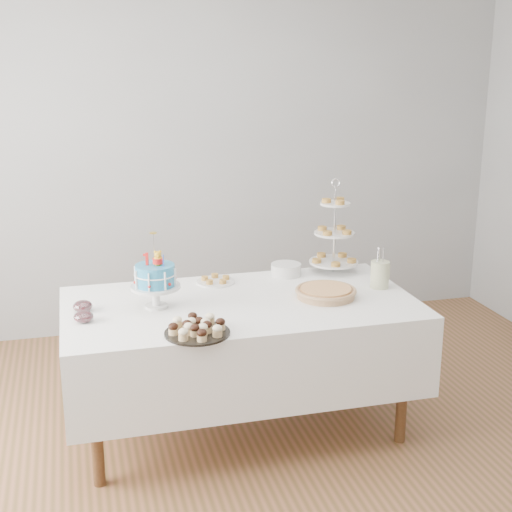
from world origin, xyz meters
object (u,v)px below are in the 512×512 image
object	(u,v)px
cupcake_tray	(197,327)
utensil_pitcher	(380,273)
jam_bowl_b	(83,306)
table	(241,340)
tiered_stand	(334,234)
pie	(326,292)
birthday_cake	(156,288)
jam_bowl_a	(84,317)
pastry_plate	(216,280)
plate_stack	(286,269)

from	to	relation	value
cupcake_tray	utensil_pitcher	size ratio (longest dim) A/B	1.34
jam_bowl_b	utensil_pitcher	world-z (taller)	utensil_pitcher
table	cupcake_tray	size ratio (longest dim) A/B	5.97
tiered_stand	utensil_pitcher	distance (m)	0.42
pie	tiered_stand	size ratio (longest dim) A/B	0.58
birthday_cake	cupcake_tray	xyz separation A→B (m)	(0.15, -0.42, -0.08)
table	jam_bowl_a	size ratio (longest dim) A/B	19.23
table	utensil_pitcher	bearing A→B (deg)	2.27
utensil_pitcher	table	bearing A→B (deg)	-174.51
cupcake_tray	pie	world-z (taller)	cupcake_tray
birthday_cake	pie	size ratio (longest dim) A/B	1.19
tiered_stand	pastry_plate	xyz separation A→B (m)	(-0.75, -0.02, -0.23)
plate_stack	utensil_pitcher	world-z (taller)	utensil_pitcher
plate_stack	jam_bowl_b	size ratio (longest dim) A/B	1.82
pastry_plate	jam_bowl_b	world-z (taller)	jam_bowl_b
jam_bowl_a	utensil_pitcher	world-z (taller)	utensil_pitcher
jam_bowl_a	jam_bowl_b	bearing A→B (deg)	90.00
table	tiered_stand	bearing A→B (deg)	29.39
cupcake_tray	jam_bowl_a	bearing A→B (deg)	150.07
plate_stack	pastry_plate	world-z (taller)	plate_stack
table	cupcake_tray	world-z (taller)	cupcake_tray
pastry_plate	utensil_pitcher	distance (m)	0.96
birthday_cake	cupcake_tray	world-z (taller)	birthday_cake
table	birthday_cake	world-z (taller)	birthday_cake
plate_stack	cupcake_tray	bearing A→B (deg)	-131.04
birthday_cake	utensil_pitcher	xyz separation A→B (m)	(1.30, 0.01, -0.03)
tiered_stand	jam_bowl_b	world-z (taller)	tiered_stand
tiered_stand	jam_bowl_b	distance (m)	1.58
jam_bowl_a	table	bearing A→B (deg)	6.52
tiered_stand	utensil_pitcher	size ratio (longest dim) A/B	2.45
birthday_cake	jam_bowl_a	world-z (taller)	birthday_cake
pie	table	bearing A→B (deg)	174.07
pie	utensil_pitcher	world-z (taller)	utensil_pitcher
jam_bowl_b	cupcake_tray	bearing A→B (deg)	-41.34
jam_bowl_a	utensil_pitcher	xyz separation A→B (m)	(1.68, 0.13, 0.06)
birthday_cake	cupcake_tray	distance (m)	0.45
jam_bowl_a	jam_bowl_b	xyz separation A→B (m)	(0.00, 0.16, 0.00)
cupcake_tray	utensil_pitcher	xyz separation A→B (m)	(1.15, 0.43, 0.05)
table	pie	distance (m)	0.55
pie	utensil_pitcher	bearing A→B (deg)	12.93
cupcake_tray	pie	xyz separation A→B (m)	(0.79, 0.35, -0.00)
cupcake_tray	pastry_plate	size ratio (longest dim) A/B	1.41
tiered_stand	utensil_pitcher	xyz separation A→B (m)	(0.15, -0.35, -0.16)
table	plate_stack	world-z (taller)	plate_stack
jam_bowl_a	utensil_pitcher	bearing A→B (deg)	4.40
pie	pastry_plate	xyz separation A→B (m)	(-0.54, 0.41, -0.02)
tiered_stand	jam_bowl_a	size ratio (longest dim) A/B	5.90
cupcake_tray	pastry_plate	distance (m)	0.80
pie	jam_bowl_a	xyz separation A→B (m)	(-1.32, -0.05, -0.00)
cupcake_tray	jam_bowl_b	bearing A→B (deg)	138.66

